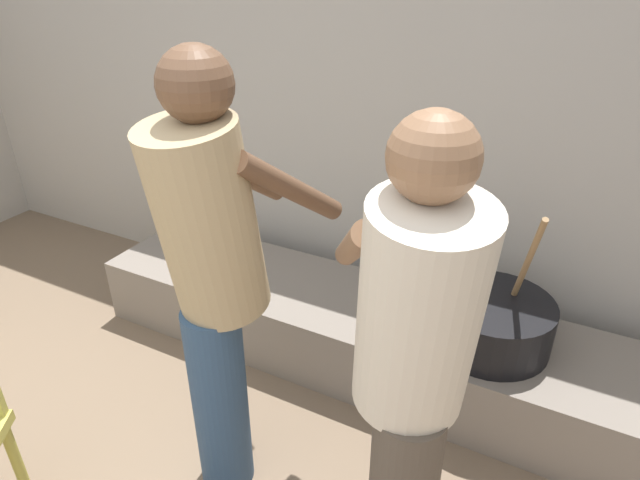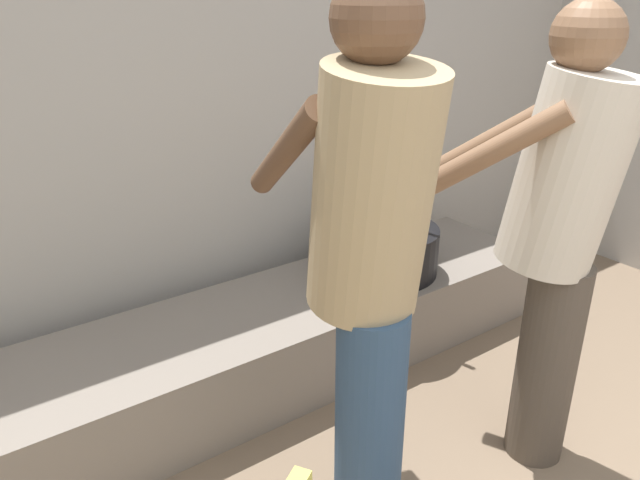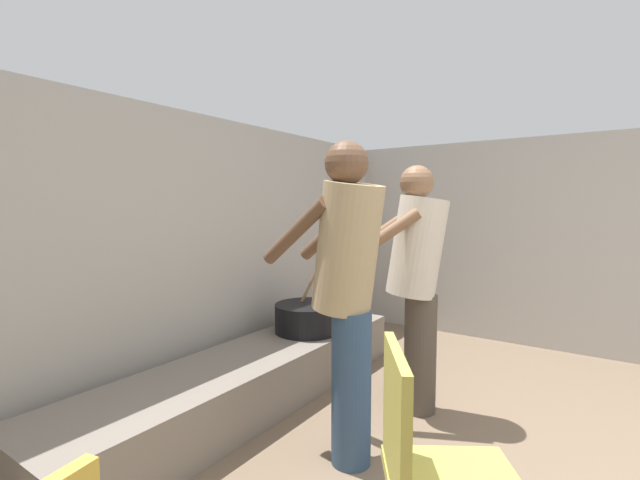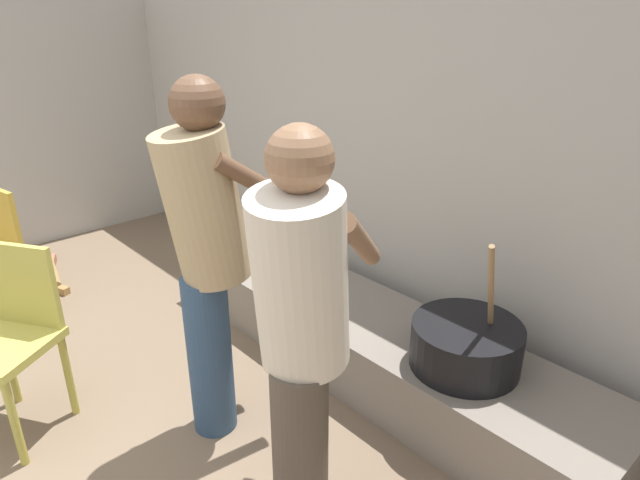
% 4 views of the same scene
% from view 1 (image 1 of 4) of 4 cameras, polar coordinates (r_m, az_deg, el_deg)
% --- Properties ---
extents(block_enclosure_rear, '(5.76, 0.20, 1.92)m').
position_cam_1_polar(block_enclosure_rear, '(2.90, 2.32, 10.70)').
color(block_enclosure_rear, '#ADA8A0').
rests_on(block_enclosure_rear, ground_plane).
extents(hearth_ledge, '(2.71, 0.60, 0.34)m').
position_cam_1_polar(hearth_ledge, '(2.71, 4.01, -9.54)').
color(hearth_ledge, slate).
rests_on(hearth_ledge, ground_plane).
extents(cooking_pot_main, '(0.49, 0.49, 0.66)m').
position_cam_1_polar(cooking_pot_main, '(2.41, 17.60, -8.18)').
color(cooking_pot_main, black).
rests_on(cooking_pot_main, hearth_ledge).
extents(cook_in_cream_shirt, '(0.60, 0.72, 1.54)m').
position_cam_1_polar(cook_in_cream_shirt, '(1.46, 9.69, -12.77)').
color(cook_in_cream_shirt, '#4C4238').
rests_on(cook_in_cream_shirt, ground_plane).
extents(cook_in_tan_shirt, '(0.44, 0.72, 1.61)m').
position_cam_1_polar(cook_in_tan_shirt, '(1.77, -11.08, -3.08)').
color(cook_in_tan_shirt, navy).
rests_on(cook_in_tan_shirt, ground_plane).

